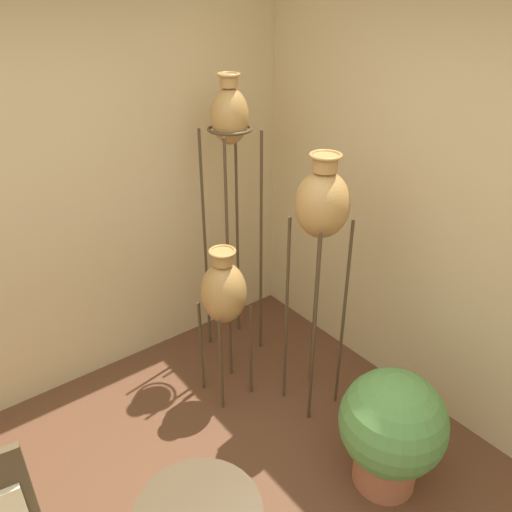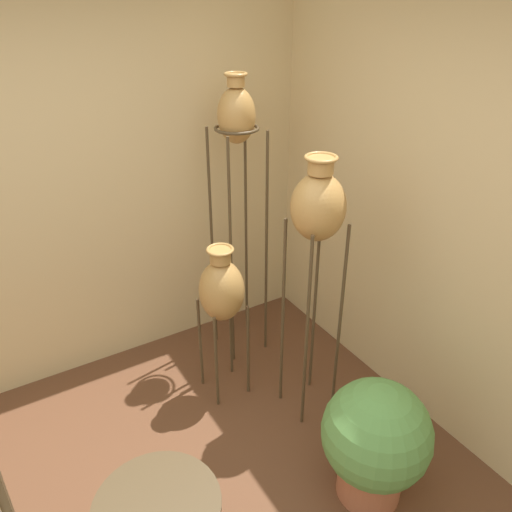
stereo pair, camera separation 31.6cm
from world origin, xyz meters
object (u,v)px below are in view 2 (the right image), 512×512
object	(u,v)px
vase_stand_short	(222,291)
potted_plant	(375,440)
vase_stand_medium	(318,212)
vase_stand_tall	(237,130)

from	to	relation	value
vase_stand_short	potted_plant	world-z (taller)	vase_stand_short
vase_stand_short	vase_stand_medium	bearing A→B (deg)	-46.27
vase_stand_tall	potted_plant	size ratio (longest dim) A/B	2.76
vase_stand_tall	vase_stand_medium	distance (m)	0.85
vase_stand_short	potted_plant	size ratio (longest dim) A/B	1.50
vase_stand_medium	potted_plant	bearing A→B (deg)	-98.50
vase_stand_short	potted_plant	bearing A→B (deg)	-75.85
vase_stand_medium	vase_stand_short	bearing A→B (deg)	133.73
vase_stand_tall	vase_stand_short	xyz separation A→B (m)	(-0.34, -0.38, -0.89)
vase_stand_medium	potted_plant	distance (m)	1.25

